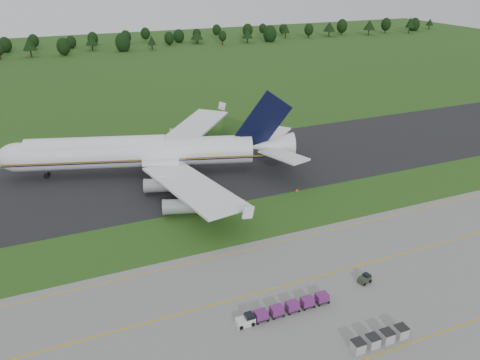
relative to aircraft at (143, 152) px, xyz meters
name	(u,v)px	position (x,y,z in m)	size (l,w,h in m)	color
ground	(231,223)	(10.83, -31.22, -5.81)	(600.00, 600.00, 0.00)	#254A16
apron	(321,336)	(10.83, -65.22, -5.78)	(300.00, 52.00, 0.06)	slate
taxiway	(190,171)	(10.83, -3.22, -5.77)	(300.00, 40.00, 0.08)	black
apron_markings	(297,305)	(10.83, -58.20, -5.74)	(300.00, 30.20, 0.01)	#CB9E0B
tree_line	(128,39)	(30.88, 188.75, 0.32)	(522.95, 21.58, 11.66)	black
aircraft	(143,152)	(0.00, 0.00, 0.00)	(72.47, 67.65, 20.34)	white
baggage_train	(283,309)	(7.96, -59.06, -4.92)	(15.19, 1.61, 1.55)	silver
utility_cart	(365,280)	(23.83, -57.50, -5.20)	(2.29, 1.68, 1.13)	#2C3122
uld_row	(380,339)	(17.47, -69.56, -4.92)	(8.87, 1.67, 1.65)	#A5A5A5
edge_markers	(244,201)	(16.73, -23.72, -5.54)	(26.94, 0.30, 0.60)	orange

